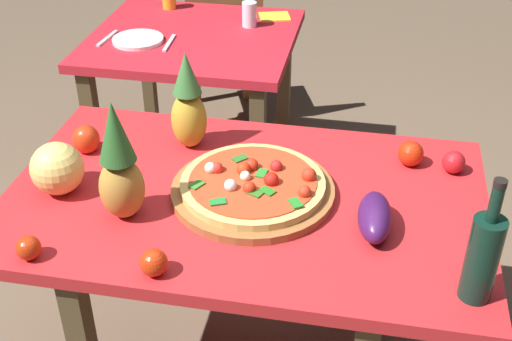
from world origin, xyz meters
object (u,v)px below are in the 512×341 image
background_table (194,60)px  pizza (253,183)px  display_table (245,220)px  dinner_plate (138,40)px  pineapple_right (119,167)px  napkin_folded (275,17)px  tomato_by_bottle (411,154)px  eggplant (375,217)px  knife_utensil (169,43)px  wine_bottle (483,256)px  dining_chair (223,40)px  tomato_near_board (154,263)px  tomato_beside_pepper (29,248)px  fork_utensil (107,38)px  tomato_at_corner (454,162)px  bell_pepper (86,139)px  pineapple_left (188,106)px  melon (57,168)px  pizza_board (253,191)px  drinking_glass_water (249,14)px

background_table → pizza: pizza is taller
display_table → dinner_plate: (-0.68, 1.04, 0.10)m
pineapple_right → napkin_folded: 1.60m
tomato_by_bottle → dinner_plate: tomato_by_bottle is taller
eggplant → tomato_by_bottle: eggplant is taller
knife_utensil → wine_bottle: bearing=-52.1°
dining_chair → tomato_near_board: size_ratio=12.21×
display_table → tomato_near_board: tomato_near_board is taller
pineapple_right → tomato_beside_pepper: 0.30m
dining_chair → fork_utensil: bearing=46.1°
background_table → pizza: size_ratio=2.15×
tomato_at_corner → knife_utensil: size_ratio=0.38×
tomato_by_bottle → background_table: bearing=136.2°
bell_pepper → fork_utensil: bell_pepper is taller
napkin_folded → knife_utensil: bearing=-134.2°
bell_pepper → fork_utensil: bearing=107.7°
knife_utensil → napkin_folded: knife_utensil is taller
tomato_by_bottle → fork_utensil: size_ratio=0.44×
pineapple_left → melon: (-0.30, -0.32, -0.07)m
tomato_by_bottle → dinner_plate: size_ratio=0.36×
pizza_board → pineapple_right: 0.39m
dinner_plate → fork_utensil: bearing=180.0°
display_table → tomato_near_board: size_ratio=19.78×
drinking_glass_water → fork_utensil: drinking_glass_water is taller
display_table → wine_bottle: wine_bottle is taller
background_table → melon: melon is taller
eggplant → napkin_folded: size_ratio=1.43×
display_table → tomato_beside_pepper: (-0.48, -0.37, 0.12)m
melon → fork_utensil: melon is taller
pizza_board → wine_bottle: bearing=-27.5°
pizza_board → bell_pepper: size_ratio=5.04×
background_table → display_table: bearing=-67.7°
pineapple_right → drinking_glass_water: (0.06, 1.46, -0.10)m
bell_pepper → eggplant: same height
eggplant → tomato_at_corner: eggplant is taller
background_table → dining_chair: bearing=92.0°
pizza_board → eggplant: (0.35, -0.10, 0.03)m
tomato_by_bottle → bell_pepper: bearing=-173.8°
display_table → dinner_plate: bearing=123.4°
melon → napkin_folded: (0.37, 1.52, -0.07)m
tomato_beside_pepper → dinner_plate: bearing=98.3°
bell_pepper → tomato_near_board: bell_pepper is taller
background_table → bell_pepper: bearing=-93.8°
eggplant → tomato_near_board: 0.59m
bell_pepper → tomato_beside_pepper: bearing=-83.1°
tomato_by_bottle → napkin_folded: bearing=117.6°
dining_chair → wine_bottle: (1.11, -2.10, 0.41)m
tomato_near_board → tomato_at_corner: bearing=39.2°
wine_bottle → eggplant: 0.33m
pizza_board → knife_utensil: bearing=118.8°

